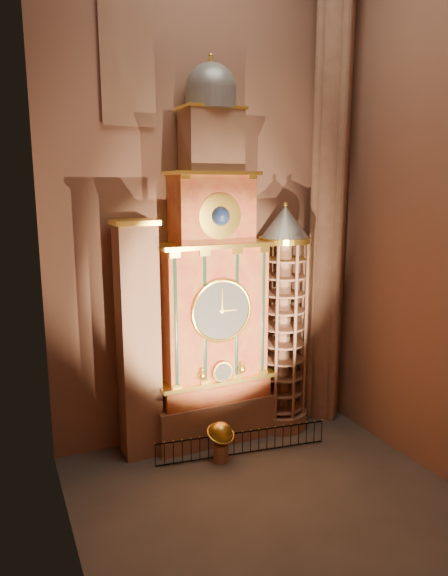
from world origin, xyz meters
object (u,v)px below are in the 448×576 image
astronomical_clock (212,298)px  celestial_globe (221,438)px  stair_turret (283,321)px  portrait_tower (138,340)px  iron_railing (242,443)px

astronomical_clock → celestial_globe: 6.02m
astronomical_clock → celestial_globe: size_ratio=9.56×
stair_turret → celestial_globe: bearing=-155.8°
astronomical_clock → portrait_tower: (-3.40, 0.02, -1.53)m
portrait_tower → stair_turret: (6.90, -0.28, 0.12)m
astronomical_clock → iron_railing: (0.51, -2.05, -6.11)m
stair_turret → celestial_globe: 6.11m
portrait_tower → iron_railing: bearing=-27.9°
astronomical_clock → iron_railing: 6.47m
portrait_tower → stair_turret: stair_turret is taller
astronomical_clock → portrait_tower: 3.73m
astronomical_clock → stair_turret: astronomical_clock is taller
astronomical_clock → stair_turret: (3.50, -0.26, -1.41)m
portrait_tower → stair_turret: 6.91m
celestial_globe → iron_railing: (1.04, 0.02, -0.48)m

